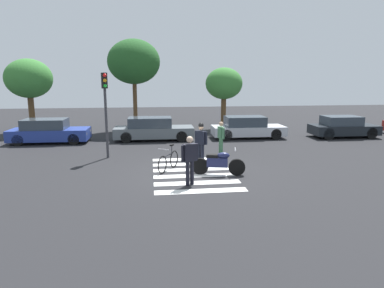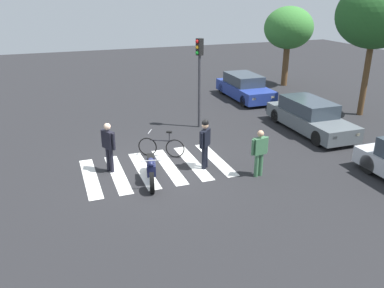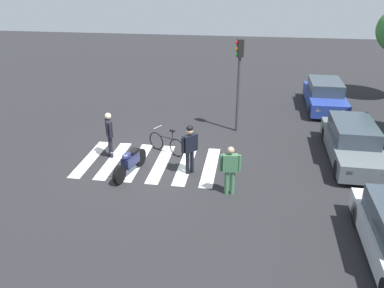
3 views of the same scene
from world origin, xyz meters
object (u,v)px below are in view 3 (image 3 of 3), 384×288
Objects in this scene: police_motorcycle at (130,162)px; traffic_light_pole at (239,71)px; officer_by_motorcycle at (190,146)px; car_blue_hatchback at (325,95)px; leaning_bicycle at (166,143)px; pedestrian_bystander at (230,168)px; car_grey_coupe at (353,142)px; officer_on_foot at (109,132)px.

traffic_light_pole is (-4.57, 3.39, 2.19)m from police_motorcycle.
police_motorcycle is at bearing -79.20° from officer_by_motorcycle.
traffic_light_pole is at bearing -48.13° from car_blue_hatchback.
pedestrian_bystander reaches higher than leaning_bicycle.
car_blue_hatchback is 5.93m from car_grey_coupe.
traffic_light_pole reaches higher than car_blue_hatchback.
officer_on_foot is 5.85m from traffic_light_pole.
leaning_bicycle is at bearing 107.64° from officer_on_foot.
car_blue_hatchback is (-7.97, 5.62, -0.38)m from officer_by_motorcycle.
car_grey_coupe reaches higher than leaning_bicycle.
traffic_light_pole is (3.79, -4.23, 2.00)m from car_blue_hatchback.
officer_on_foot is (-1.24, -1.12, 0.54)m from police_motorcycle.
traffic_light_pole is (-2.69, 2.52, 2.26)m from leaning_bicycle.
traffic_light_pole reaches higher than police_motorcycle.
car_blue_hatchback is at bearing 137.62° from police_motorcycle.
leaning_bicycle is at bearing -85.39° from car_grey_coupe.
officer_on_foot is at bearing -114.19° from pedestrian_bystander.
officer_by_motorcycle is 9.76m from car_blue_hatchback.
officer_on_foot is 0.40× the size of car_blue_hatchback.
officer_by_motorcycle is 1.10× the size of pedestrian_bystander.
car_blue_hatchback is at bearing 155.48° from pedestrian_bystander.
officer_by_motorcycle reaches higher than car_grey_coupe.
car_blue_hatchback is at bearing 144.82° from officer_by_motorcycle.
pedestrian_bystander reaches higher than police_motorcycle.
car_grey_coupe is at bearing 109.59° from officer_by_motorcycle.
police_motorcycle is 11.31m from car_blue_hatchback.
pedestrian_bystander is at bearing 0.51° from traffic_light_pole.
car_blue_hatchback is (-8.36, 7.63, 0.19)m from police_motorcycle.
leaning_bicycle is 0.40× the size of traffic_light_pole.
pedestrian_bystander is at bearing 43.76° from leaning_bicycle.
pedestrian_bystander reaches higher than car_blue_hatchback.
traffic_light_pole reaches higher than leaning_bicycle.
leaning_bicycle is 1.98m from officer_by_motorcycle.
car_grey_coupe is at bearing 1.17° from car_blue_hatchback.
traffic_light_pole is at bearing 161.62° from officer_by_motorcycle.
pedestrian_bystander is (2.69, 2.57, 0.52)m from leaning_bicycle.
officer_on_foot reaches higher than leaning_bicycle.
police_motorcycle is 1.31× the size of leaning_bicycle.
police_motorcycle is 0.52× the size of traffic_light_pole.
officer_by_motorcycle is at bearing -129.75° from pedestrian_bystander.
officer_on_foot is 1.08× the size of pedestrian_bystander.
police_motorcycle is 0.43× the size of car_grey_coupe.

